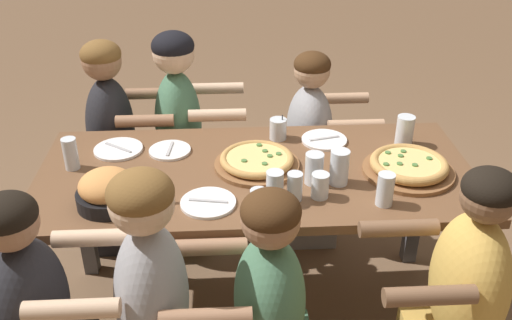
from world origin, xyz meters
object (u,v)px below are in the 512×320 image
(drinking_glass_h, at_px, (339,169))
(drinking_glass_g, at_px, (405,133))
(drinking_glass_b, at_px, (275,187))
(drinking_glass_i, at_px, (385,191))
(empty_plate_d, at_px, (324,140))
(diner_far_left, at_px, (115,156))
(drinking_glass_c, at_px, (295,188))
(drinking_glass_e, at_px, (259,205))
(pizza_board_main, at_px, (257,161))
(drinking_glass_d, at_px, (71,155))
(empty_plate_b, at_px, (208,203))
(drinking_glass_a, at_px, (320,187))
(diner_far_midright, at_px, (308,158))
(pizza_board_second, at_px, (409,166))
(empty_plate_c, at_px, (170,150))
(cocktail_glass_blue, at_px, (278,130))
(diner_far_midleft, at_px, (181,150))
(empty_plate_a, at_px, (118,149))
(skillet_bowl, at_px, (108,190))
(drinking_glass_f, at_px, (314,170))

(drinking_glass_h, bearing_deg, drinking_glass_g, 41.39)
(drinking_glass_b, relative_size, drinking_glass_i, 1.00)
(empty_plate_d, height_order, diner_far_left, diner_far_left)
(drinking_glass_c, bearing_deg, drinking_glass_e, -143.83)
(pizza_board_main, xyz_separation_m, drinking_glass_d, (-0.78, 0.03, 0.03))
(empty_plate_b, distance_m, drinking_glass_a, 0.43)
(pizza_board_main, xyz_separation_m, diner_far_midright, (0.32, 0.60, -0.33))
(pizza_board_second, bearing_deg, empty_plate_c, 166.47)
(drinking_glass_h, height_order, diner_far_left, diner_far_left)
(empty_plate_b, bearing_deg, empty_plate_d, 43.03)
(cocktail_glass_blue, xyz_separation_m, diner_far_midleft, (-0.48, 0.34, -0.28))
(empty_plate_d, xyz_separation_m, diner_far_midright, (-0.01, 0.38, -0.31))
(drinking_glass_i, relative_size, diner_far_midright, 0.12)
(empty_plate_b, bearing_deg, empty_plate_a, 132.02)
(skillet_bowl, distance_m, drinking_glass_f, 0.81)
(empty_plate_b, xyz_separation_m, drinking_glass_f, (0.42, 0.13, 0.05))
(drinking_glass_c, bearing_deg, pizza_board_main, 116.59)
(empty_plate_c, distance_m, drinking_glass_g, 1.06)
(skillet_bowl, bearing_deg, diner_far_left, 99.48)
(drinking_glass_i, relative_size, diner_far_midleft, 0.11)
(cocktail_glass_blue, height_order, diner_far_midright, diner_far_midright)
(skillet_bowl, xyz_separation_m, drinking_glass_a, (0.81, 0.01, -0.02))
(pizza_board_second, distance_m, drinking_glass_b, 0.60)
(pizza_board_main, relative_size, drinking_glass_i, 2.76)
(drinking_glass_b, bearing_deg, drinking_glass_a, 7.88)
(empty_plate_c, relative_size, drinking_glass_f, 1.42)
(empty_plate_c, bearing_deg, diner_far_left, 127.46)
(drinking_glass_a, bearing_deg, drinking_glass_i, -15.28)
(drinking_glass_e, bearing_deg, drinking_glass_a, 25.78)
(drinking_glass_f, bearing_deg, diner_far_left, 141.79)
(diner_far_midright, bearing_deg, empty_plate_a, -65.56)
(drinking_glass_c, relative_size, drinking_glass_e, 1.02)
(empty_plate_c, distance_m, cocktail_glass_blue, 0.50)
(empty_plate_b, xyz_separation_m, drinking_glass_h, (0.52, 0.12, 0.06))
(empty_plate_b, distance_m, drinking_glass_b, 0.26)
(skillet_bowl, height_order, empty_plate_a, skillet_bowl)
(drinking_glass_c, bearing_deg, pizza_board_second, 19.13)
(drinking_glass_g, relative_size, diner_far_midleft, 0.11)
(pizza_board_second, xyz_separation_m, drinking_glass_d, (-1.41, 0.12, 0.03))
(empty_plate_a, relative_size, empty_plate_b, 1.02)
(skillet_bowl, xyz_separation_m, diner_far_midright, (0.90, 0.85, -0.36))
(drinking_glass_d, relative_size, drinking_glass_i, 1.06)
(drinking_glass_a, height_order, drinking_glass_d, drinking_glass_d)
(drinking_glass_h, height_order, diner_far_midright, diner_far_midright)
(drinking_glass_i, height_order, diner_far_midleft, diner_far_midleft)
(diner_far_midleft, bearing_deg, diner_far_left, -90.00)
(empty_plate_d, xyz_separation_m, drinking_glass_g, (0.35, -0.05, 0.05))
(drinking_glass_c, distance_m, drinking_glass_i, 0.34)
(drinking_glass_b, xyz_separation_m, drinking_glass_c, (0.08, 0.01, -0.01))
(empty_plate_b, relative_size, drinking_glass_h, 1.45)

